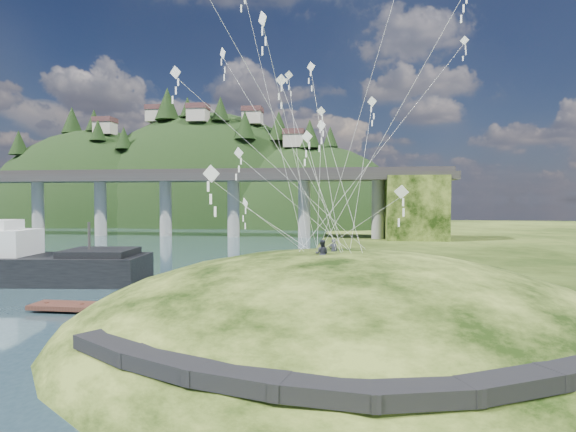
# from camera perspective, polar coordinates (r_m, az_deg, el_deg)

# --- Properties ---
(ground) EXTENTS (320.00, 320.00, 0.00)m
(ground) POSITION_cam_1_polar(r_m,az_deg,el_deg) (27.91, -10.15, -14.93)
(ground) COLOR black
(ground) RESTS_ON ground
(grass_hill) EXTENTS (36.00, 32.00, 13.00)m
(grass_hill) POSITION_cam_1_polar(r_m,az_deg,el_deg) (29.07, 7.12, -17.33)
(grass_hill) COLOR black
(grass_hill) RESTS_ON ground
(footpath) EXTENTS (22.29, 5.84, 0.83)m
(footpath) POSITION_cam_1_polar(r_m,az_deg,el_deg) (16.82, 4.91, -19.05)
(footpath) COLOR black
(footpath) RESTS_ON ground
(bridge) EXTENTS (160.00, 11.00, 15.00)m
(bridge) POSITION_cam_1_polar(r_m,az_deg,el_deg) (101.58, -12.39, 2.90)
(bridge) COLOR #2D2B2B
(bridge) RESTS_ON ground
(far_ridge) EXTENTS (153.00, 70.00, 94.50)m
(far_ridge) POSITION_cam_1_polar(r_m,az_deg,el_deg) (157.17, -11.73, -3.67)
(far_ridge) COLOR black
(far_ridge) RESTS_ON ground
(work_barge) EXTENTS (23.59, 8.59, 8.08)m
(work_barge) POSITION_cam_1_polar(r_m,az_deg,el_deg) (51.18, -30.70, -5.09)
(work_barge) COLOR black
(work_barge) RESTS_ON ground
(wooden_dock) EXTENTS (13.09, 2.10, 0.93)m
(wooden_dock) POSITION_cam_1_polar(r_m,az_deg,el_deg) (35.00, -20.71, -10.83)
(wooden_dock) COLOR #3C1F18
(wooden_dock) RESTS_ON ground
(kite_flyers) EXTENTS (1.36, 1.90, 1.66)m
(kite_flyers) POSITION_cam_1_polar(r_m,az_deg,el_deg) (26.80, 4.70, -3.00)
(kite_flyers) COLOR #292B37
(kite_flyers) RESTS_ON ground
(kite_swarm) EXTENTS (19.72, 15.98, 19.39)m
(kite_swarm) POSITION_cam_1_polar(r_m,az_deg,el_deg) (30.53, 1.59, 16.72)
(kite_swarm) COLOR white
(kite_swarm) RESTS_ON ground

